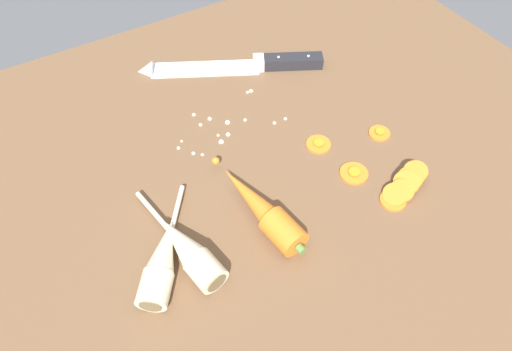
{
  "coord_description": "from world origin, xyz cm",
  "views": [
    {
      "loc": [
        -20.59,
        -37.04,
        53.52
      ],
      "look_at": [
        0.0,
        -2.0,
        1.5
      ],
      "focal_mm": 31.16,
      "sensor_mm": 36.0,
      "label": 1
    }
  ],
  "objects_px": {
    "carrot_slice_stray_far": "(354,173)",
    "parsnip_front": "(188,250)",
    "carrot_slice_stray_near": "(380,132)",
    "carrot_slice_stack": "(404,186)",
    "carrot_slice_stray_mid": "(319,144)",
    "whole_carrot": "(262,209)",
    "parsnip_mid_left": "(162,261)",
    "chefs_knife": "(228,66)"
  },
  "relations": [
    {
      "from": "chefs_knife",
      "to": "parsnip_front",
      "type": "relative_size",
      "value": 1.72
    },
    {
      "from": "parsnip_mid_left",
      "to": "whole_carrot",
      "type": "bearing_deg",
      "value": 0.98
    },
    {
      "from": "chefs_knife",
      "to": "carrot_slice_stray_near",
      "type": "xyz_separation_m",
      "value": [
        0.14,
        -0.28,
        -0.0
      ]
    },
    {
      "from": "carrot_slice_stack",
      "to": "carrot_slice_stray_far",
      "type": "bearing_deg",
      "value": 125.14
    },
    {
      "from": "carrot_slice_stray_far",
      "to": "parsnip_mid_left",
      "type": "bearing_deg",
      "value": 179.76
    },
    {
      "from": "carrot_slice_stray_far",
      "to": "parsnip_front",
      "type": "bearing_deg",
      "value": -179.66
    },
    {
      "from": "carrot_slice_stray_near",
      "to": "carrot_slice_stray_far",
      "type": "height_order",
      "value": "same"
    },
    {
      "from": "parsnip_mid_left",
      "to": "carrot_slice_stack",
      "type": "xyz_separation_m",
      "value": [
        0.36,
        -0.06,
        -0.01
      ]
    },
    {
      "from": "carrot_slice_stray_far",
      "to": "carrot_slice_stray_near",
      "type": "bearing_deg",
      "value": 27.18
    },
    {
      "from": "whole_carrot",
      "to": "parsnip_mid_left",
      "type": "xyz_separation_m",
      "value": [
        -0.15,
        -0.0,
        -0.0
      ]
    },
    {
      "from": "whole_carrot",
      "to": "parsnip_mid_left",
      "type": "bearing_deg",
      "value": -179.02
    },
    {
      "from": "whole_carrot",
      "to": "carrot_slice_stray_far",
      "type": "height_order",
      "value": "whole_carrot"
    },
    {
      "from": "parsnip_mid_left",
      "to": "carrot_slice_stack",
      "type": "relative_size",
      "value": 1.78
    },
    {
      "from": "parsnip_front",
      "to": "carrot_slice_stray_far",
      "type": "height_order",
      "value": "parsnip_front"
    },
    {
      "from": "carrot_slice_stack",
      "to": "chefs_knife",
      "type": "bearing_deg",
      "value": 103.19
    },
    {
      "from": "whole_carrot",
      "to": "carrot_slice_stray_far",
      "type": "xyz_separation_m",
      "value": [
        0.16,
        -0.0,
        -0.02
      ]
    },
    {
      "from": "whole_carrot",
      "to": "carrot_slice_stack",
      "type": "height_order",
      "value": "whole_carrot"
    },
    {
      "from": "whole_carrot",
      "to": "parsnip_front",
      "type": "height_order",
      "value": "whole_carrot"
    },
    {
      "from": "whole_carrot",
      "to": "parsnip_front",
      "type": "xyz_separation_m",
      "value": [
        -0.12,
        -0.01,
        -0.0
      ]
    },
    {
      "from": "carrot_slice_stack",
      "to": "carrot_slice_stray_mid",
      "type": "xyz_separation_m",
      "value": [
        -0.06,
        0.14,
        -0.01
      ]
    },
    {
      "from": "whole_carrot",
      "to": "carrot_slice_stray_mid",
      "type": "xyz_separation_m",
      "value": [
        0.15,
        0.07,
        -0.02
      ]
    },
    {
      "from": "chefs_knife",
      "to": "carrot_slice_stack",
      "type": "distance_m",
      "value": 0.39
    },
    {
      "from": "carrot_slice_stray_far",
      "to": "chefs_knife",
      "type": "bearing_deg",
      "value": 98.26
    },
    {
      "from": "whole_carrot",
      "to": "parsnip_mid_left",
      "type": "relative_size",
      "value": 1.23
    },
    {
      "from": "whole_carrot",
      "to": "parsnip_mid_left",
      "type": "height_order",
      "value": "whole_carrot"
    },
    {
      "from": "whole_carrot",
      "to": "carrot_slice_stray_near",
      "type": "relative_size",
      "value": 5.73
    },
    {
      "from": "parsnip_mid_left",
      "to": "chefs_knife",
      "type": "bearing_deg",
      "value": 50.21
    },
    {
      "from": "whole_carrot",
      "to": "chefs_knife",
      "type": "bearing_deg",
      "value": 70.06
    },
    {
      "from": "parsnip_front",
      "to": "parsnip_mid_left",
      "type": "relative_size",
      "value": 1.15
    },
    {
      "from": "carrot_slice_stack",
      "to": "parsnip_front",
      "type": "bearing_deg",
      "value": 169.5
    },
    {
      "from": "parsnip_front",
      "to": "carrot_slice_stack",
      "type": "distance_m",
      "value": 0.33
    },
    {
      "from": "whole_carrot",
      "to": "carrot_slice_stray_near",
      "type": "height_order",
      "value": "whole_carrot"
    },
    {
      "from": "chefs_knife",
      "to": "parsnip_mid_left",
      "type": "height_order",
      "value": "parsnip_mid_left"
    },
    {
      "from": "chefs_knife",
      "to": "whole_carrot",
      "type": "bearing_deg",
      "value": -109.94
    },
    {
      "from": "carrot_slice_stray_far",
      "to": "carrot_slice_stack",
      "type": "bearing_deg",
      "value": -54.86
    },
    {
      "from": "whole_carrot",
      "to": "parsnip_front",
      "type": "relative_size",
      "value": 1.07
    },
    {
      "from": "carrot_slice_stray_near",
      "to": "carrot_slice_stray_far",
      "type": "relative_size",
      "value": 0.81
    },
    {
      "from": "chefs_knife",
      "to": "whole_carrot",
      "type": "height_order",
      "value": "whole_carrot"
    },
    {
      "from": "parsnip_front",
      "to": "carrot_slice_stray_mid",
      "type": "xyz_separation_m",
      "value": [
        0.27,
        0.08,
        -0.02
      ]
    },
    {
      "from": "whole_carrot",
      "to": "carrot_slice_stack",
      "type": "relative_size",
      "value": 2.19
    },
    {
      "from": "carrot_slice_stack",
      "to": "carrot_slice_stray_far",
      "type": "xyz_separation_m",
      "value": [
        -0.04,
        0.06,
        -0.01
      ]
    },
    {
      "from": "parsnip_mid_left",
      "to": "carrot_slice_stray_near",
      "type": "distance_m",
      "value": 0.4
    }
  ]
}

